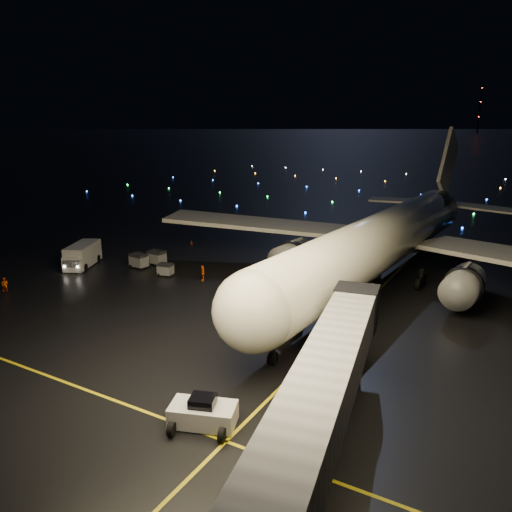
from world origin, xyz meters
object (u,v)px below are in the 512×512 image
(crew_b, at_px, (5,285))
(crew_c, at_px, (203,273))
(baggage_cart_0, at_px, (166,270))
(airliner, at_px, (394,207))
(belt_loader, at_px, (275,309))
(pushback_tug, at_px, (203,411))
(service_truck, at_px, (83,255))
(baggage_cart_2, at_px, (157,258))
(baggage_cart_1, at_px, (139,261))

(crew_b, xyz_separation_m, crew_c, (17.10, 14.39, 0.11))
(crew_b, height_order, baggage_cart_0, crew_b)
(airliner, xyz_separation_m, belt_loader, (-5.14, -20.37, -7.06))
(pushback_tug, xyz_separation_m, crew_b, (-34.42, 9.79, -0.18))
(belt_loader, height_order, crew_c, belt_loader)
(service_truck, distance_m, crew_b, 11.71)
(airliner, xyz_separation_m, service_truck, (-36.76, -14.91, -7.34))
(crew_b, relative_size, baggage_cart_2, 0.74)
(airliner, xyz_separation_m, pushback_tug, (-1.91, -36.38, -7.85))
(airliner, height_order, pushback_tug, airliner)
(crew_b, relative_size, baggage_cart_1, 0.75)
(baggage_cart_1, bearing_deg, crew_c, 4.45)
(pushback_tug, relative_size, baggage_cart_2, 1.89)
(service_truck, height_order, baggage_cart_1, service_truck)
(crew_c, distance_m, baggage_cart_1, 10.48)
(airliner, distance_m, baggage_cart_2, 31.22)
(crew_c, xyz_separation_m, baggage_cart_1, (-10.48, 0.26, 0.00))
(belt_loader, bearing_deg, crew_c, 156.65)
(pushback_tug, bearing_deg, belt_loader, 82.15)
(service_truck, xyz_separation_m, crew_c, (17.53, 2.71, -0.57))
(airliner, bearing_deg, belt_loader, -100.19)
(pushback_tug, relative_size, crew_b, 2.55)
(service_truck, relative_size, crew_c, 4.39)
(service_truck, bearing_deg, belt_loader, -34.63)
(pushback_tug, height_order, crew_b, pushback_tug)
(pushback_tug, xyz_separation_m, baggage_cart_2, (-26.72, 26.78, -0.06))
(belt_loader, xyz_separation_m, baggage_cart_1, (-24.56, 8.42, -0.85))
(service_truck, xyz_separation_m, baggage_cart_0, (12.32, 2.01, -0.74))
(belt_loader, relative_size, crew_c, 3.96)
(belt_loader, bearing_deg, baggage_cart_2, 162.15)
(baggage_cart_0, bearing_deg, baggage_cart_1, 160.37)
(belt_loader, relative_size, baggage_cart_2, 3.32)
(baggage_cart_1, bearing_deg, crew_b, -108.47)
(service_truck, distance_m, baggage_cart_2, 9.72)
(pushback_tug, bearing_deg, baggage_cart_1, 119.43)
(crew_c, height_order, baggage_cart_2, baggage_cart_2)
(crew_c, distance_m, baggage_cart_0, 5.26)
(pushback_tug, relative_size, baggage_cart_1, 1.91)
(belt_loader, xyz_separation_m, baggage_cart_0, (-19.30, 7.47, -1.02))
(crew_b, relative_size, baggage_cart_0, 0.91)
(baggage_cart_1, bearing_deg, baggage_cart_0, -4.42)
(belt_loader, height_order, baggage_cart_1, belt_loader)
(pushback_tug, bearing_deg, crew_b, 144.87)
(baggage_cart_0, relative_size, baggage_cart_1, 0.82)
(baggage_cart_0, bearing_deg, airliner, 18.47)
(service_truck, distance_m, baggage_cart_1, 7.67)
(pushback_tug, bearing_deg, service_truck, 129.11)
(baggage_cart_0, bearing_deg, crew_b, -140.32)
(crew_c, bearing_deg, pushback_tug, 3.53)
(service_truck, xyz_separation_m, crew_b, (0.43, -11.68, -0.68))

